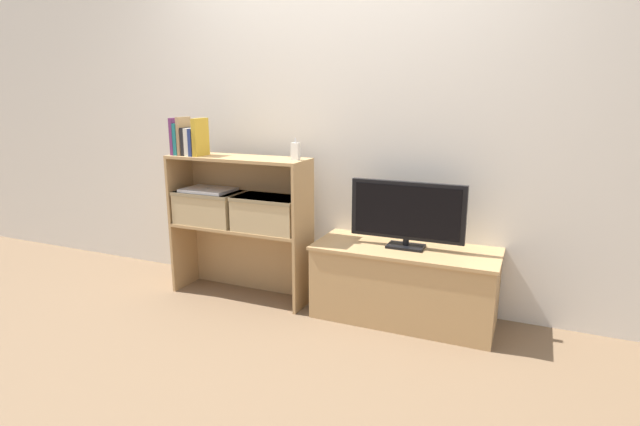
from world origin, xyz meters
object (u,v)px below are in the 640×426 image
at_px(book_plum, 177,136).
at_px(book_navy, 197,142).
at_px(book_teal, 181,139).
at_px(book_tan, 184,136).
at_px(book_charcoal, 188,141).
at_px(tv_stand, 404,283).
at_px(book_ivory, 192,142).
at_px(laptop, 208,190).
at_px(storage_basket_right, 269,212).
at_px(baby_monitor, 295,151).
at_px(book_mustard, 200,137).
at_px(storage_basket_left, 209,206).
at_px(tv, 407,213).

relative_size(book_plum, book_navy, 1.36).
height_order(book_teal, book_tan, book_tan).
height_order(book_tan, book_charcoal, book_tan).
bearing_deg(tv_stand, book_tan, -175.57).
height_order(book_ivory, book_navy, book_ivory).
xyz_separation_m(book_teal, book_charcoal, (0.06, 0.00, -0.01)).
bearing_deg(laptop, storage_basket_right, 0.00).
bearing_deg(book_teal, baby_monitor, 2.98).
distance_m(book_teal, book_ivory, 0.09).
distance_m(book_navy, book_mustard, 0.05).
xyz_separation_m(book_teal, storage_basket_right, (0.65, 0.03, -0.45)).
bearing_deg(laptop, book_ivory, -162.08).
distance_m(book_tan, storage_basket_right, 0.79).
bearing_deg(laptop, book_navy, -151.40).
bearing_deg(storage_basket_left, book_tan, -169.48).
xyz_separation_m(tv_stand, book_tan, (-1.52, -0.12, 0.86)).
xyz_separation_m(tv_stand, storage_basket_left, (-1.36, -0.09, 0.39)).
distance_m(book_mustard, baby_monitor, 0.69).
bearing_deg(tv, tv_stand, 90.00).
relative_size(tv_stand, book_charcoal, 6.02).
xyz_separation_m(book_tan, book_charcoal, (0.03, 0.00, -0.03)).
distance_m(book_plum, storage_basket_right, 0.83).
xyz_separation_m(tv_stand, baby_monitor, (-0.70, -0.07, 0.79)).
relative_size(book_mustard, storage_basket_right, 0.56).
height_order(book_mustard, laptop, book_mustard).
relative_size(book_mustard, baby_monitor, 1.79).
xyz_separation_m(book_plum, book_charcoal, (0.09, -0.00, -0.03)).
distance_m(book_plum, book_navy, 0.16).
distance_m(tv_stand, book_tan, 1.75).
relative_size(book_navy, storage_basket_left, 0.41).
height_order(baby_monitor, laptop, baby_monitor).
distance_m(book_ivory, book_mustard, 0.08).
xyz_separation_m(book_teal, baby_monitor, (0.84, 0.04, -0.05)).
height_order(book_teal, storage_basket_left, book_teal).
bearing_deg(book_ivory, book_tan, 180.00).
height_order(book_ivory, storage_basket_left, book_ivory).
bearing_deg(book_ivory, tv_stand, 4.63).
relative_size(tv, book_navy, 3.79).
relative_size(book_charcoal, baby_monitor, 1.34).
xyz_separation_m(book_mustard, storage_basket_left, (0.02, 0.03, -0.47)).
relative_size(tv, book_ivory, 3.77).
relative_size(storage_basket_left, storage_basket_right, 1.00).
height_order(book_teal, laptop, book_teal).
xyz_separation_m(tv_stand, book_teal, (-1.55, -0.12, 0.84)).
bearing_deg(baby_monitor, laptop, -178.70).
distance_m(book_teal, book_charcoal, 0.06).
height_order(book_teal, baby_monitor, book_teal).
distance_m(book_charcoal, book_ivory, 0.04).
relative_size(tv_stand, book_navy, 6.13).
bearing_deg(tv_stand, tv, -90.00).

